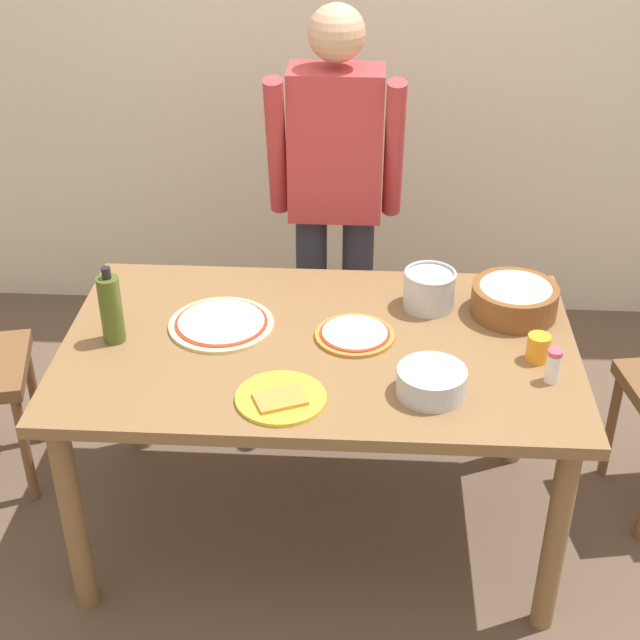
# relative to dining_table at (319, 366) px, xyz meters

# --- Properties ---
(ground) EXTENTS (8.00, 8.00, 0.00)m
(ground) POSITION_rel_dining_table_xyz_m (0.00, 0.00, -0.67)
(ground) COLOR brown
(wall_back) EXTENTS (5.60, 0.10, 2.60)m
(wall_back) POSITION_rel_dining_table_xyz_m (0.00, 1.60, 0.63)
(wall_back) COLOR beige
(wall_back) RESTS_ON ground
(dining_table) EXTENTS (1.60, 0.96, 0.76)m
(dining_table) POSITION_rel_dining_table_xyz_m (0.00, 0.00, 0.00)
(dining_table) COLOR brown
(dining_table) RESTS_ON ground
(person_cook) EXTENTS (0.49, 0.25, 1.62)m
(person_cook) POSITION_rel_dining_table_xyz_m (0.02, 0.76, 0.27)
(person_cook) COLOR #2D2D38
(person_cook) RESTS_ON ground
(pizza_raw_on_board) EXTENTS (0.34, 0.34, 0.02)m
(pizza_raw_on_board) POSITION_rel_dining_table_xyz_m (-0.32, 0.08, 0.10)
(pizza_raw_on_board) COLOR beige
(pizza_raw_on_board) RESTS_ON dining_table
(pizza_cooked_on_tray) EXTENTS (0.25, 0.25, 0.02)m
(pizza_cooked_on_tray) POSITION_rel_dining_table_xyz_m (0.11, 0.04, 0.10)
(pizza_cooked_on_tray) COLOR #C67A33
(pizza_cooked_on_tray) RESTS_ON dining_table
(plate_with_slice) EXTENTS (0.26, 0.26, 0.02)m
(plate_with_slice) POSITION_rel_dining_table_xyz_m (-0.09, -0.31, 0.10)
(plate_with_slice) COLOR gold
(plate_with_slice) RESTS_ON dining_table
(popcorn_bowl) EXTENTS (0.28, 0.28, 0.11)m
(popcorn_bowl) POSITION_rel_dining_table_xyz_m (0.62, 0.21, 0.15)
(popcorn_bowl) COLOR brown
(popcorn_bowl) RESTS_ON dining_table
(mixing_bowl_steel) EXTENTS (0.20, 0.20, 0.08)m
(mixing_bowl_steel) POSITION_rel_dining_table_xyz_m (0.34, -0.25, 0.13)
(mixing_bowl_steel) COLOR #B7B7BC
(mixing_bowl_steel) RESTS_ON dining_table
(olive_oil_bottle) EXTENTS (0.07, 0.07, 0.26)m
(olive_oil_bottle) POSITION_rel_dining_table_xyz_m (-0.64, -0.02, 0.20)
(olive_oil_bottle) COLOR #47561E
(olive_oil_bottle) RESTS_ON dining_table
(steel_pot) EXTENTS (0.17, 0.17, 0.13)m
(steel_pot) POSITION_rel_dining_table_xyz_m (0.35, 0.24, 0.16)
(steel_pot) COLOR #B7B7BC
(steel_pot) RESTS_ON dining_table
(cup_orange) EXTENTS (0.07, 0.07, 0.08)m
(cup_orange) POSITION_rel_dining_table_xyz_m (0.66, -0.06, 0.13)
(cup_orange) COLOR orange
(cup_orange) RESTS_ON dining_table
(salt_shaker) EXTENTS (0.04, 0.04, 0.11)m
(salt_shaker) POSITION_rel_dining_table_xyz_m (0.69, -0.17, 0.14)
(salt_shaker) COLOR white
(salt_shaker) RESTS_ON dining_table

